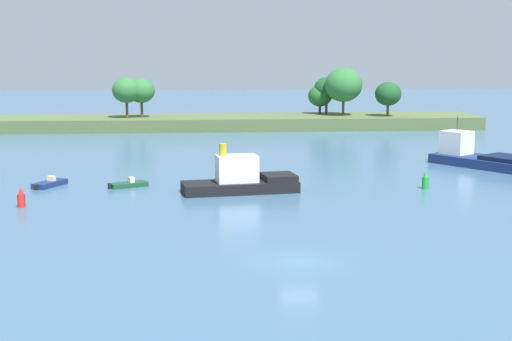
% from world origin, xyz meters
% --- Properties ---
extents(ground_plane, '(400.00, 400.00, 0.00)m').
position_xyz_m(ground_plane, '(0.00, 0.00, 0.00)').
color(ground_plane, '#3D607F').
extents(treeline_island, '(84.60, 13.22, 10.37)m').
position_xyz_m(treeline_island, '(1.87, 83.24, 2.31)').
color(treeline_island, '#4C6038').
rests_on(treeline_island, ground).
extents(small_motorboat, '(3.22, 4.34, 1.03)m').
position_xyz_m(small_motorboat, '(-21.71, 29.31, 0.29)').
color(small_motorboat, navy).
rests_on(small_motorboat, ground).
extents(fishing_skiff, '(4.03, 2.96, 0.97)m').
position_xyz_m(fishing_skiff, '(-13.66, 28.35, 0.27)').
color(fishing_skiff, '#19472D').
rests_on(fishing_skiff, ground).
extents(tugboat, '(11.67, 5.43, 4.84)m').
position_xyz_m(tugboat, '(-2.32, 24.78, 1.22)').
color(tugboat, black).
rests_on(tugboat, ground).
extents(channel_buoy_red, '(0.70, 0.70, 1.90)m').
position_xyz_m(channel_buoy_red, '(-22.26, 19.10, 0.81)').
color(channel_buoy_red, red).
rests_on(channel_buoy_red, ground).
extents(channel_buoy_green, '(0.70, 0.70, 1.90)m').
position_xyz_m(channel_buoy_green, '(16.06, 25.04, 0.81)').
color(channel_buoy_green, green).
rests_on(channel_buoy_green, ground).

